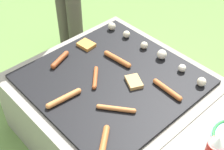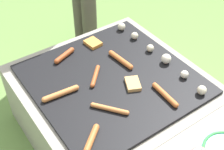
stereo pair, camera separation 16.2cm
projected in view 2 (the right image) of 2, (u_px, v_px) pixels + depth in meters
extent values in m
plane|color=#608442|center=(112.00, 128.00, 1.91)|extent=(14.00, 14.00, 0.00)
cube|color=gray|center=(112.00, 106.00, 1.78)|extent=(0.91, 0.91, 0.40)
cube|color=black|center=(112.00, 79.00, 1.64)|extent=(0.80, 0.80, 0.02)
cylinder|color=#4C473D|center=(79.00, 0.00, 2.33)|extent=(0.11, 0.11, 0.76)
cylinder|color=#4C473D|center=(89.00, 8.00, 2.25)|extent=(0.11, 0.11, 0.76)
cylinder|color=#B7602D|center=(165.00, 95.00, 1.52)|extent=(0.16, 0.03, 0.03)
sphere|color=#B7602D|center=(155.00, 85.00, 1.57)|extent=(0.03, 0.03, 0.03)
sphere|color=#B7602D|center=(176.00, 105.00, 1.47)|extent=(0.03, 0.03, 0.03)
cylinder|color=#C6753D|center=(110.00, 109.00, 1.45)|extent=(0.15, 0.12, 0.02)
sphere|color=#C6753D|center=(127.00, 113.00, 1.44)|extent=(0.02, 0.02, 0.02)
sphere|color=#C6753D|center=(93.00, 105.00, 1.47)|extent=(0.02, 0.02, 0.02)
cylinder|color=#B7602D|center=(120.00, 60.00, 1.72)|extent=(0.16, 0.04, 0.03)
sphere|color=#B7602D|center=(111.00, 53.00, 1.77)|extent=(0.03, 0.03, 0.03)
sphere|color=#B7602D|center=(130.00, 67.00, 1.68)|extent=(0.03, 0.03, 0.03)
cylinder|color=#B7602D|center=(92.00, 139.00, 1.32)|extent=(0.10, 0.12, 0.03)
sphere|color=#B7602D|center=(96.00, 127.00, 1.37)|extent=(0.03, 0.03, 0.03)
cylinder|color=#93421E|center=(64.00, 55.00, 1.75)|extent=(0.07, 0.13, 0.03)
sphere|color=#93421E|center=(57.00, 61.00, 1.71)|extent=(0.03, 0.03, 0.03)
sphere|color=#93421E|center=(72.00, 50.00, 1.79)|extent=(0.03, 0.03, 0.03)
cylinder|color=#C6753D|center=(61.00, 94.00, 1.52)|extent=(0.04, 0.17, 0.03)
sphere|color=#C6753D|center=(44.00, 100.00, 1.49)|extent=(0.03, 0.03, 0.03)
sphere|color=#C6753D|center=(76.00, 88.00, 1.56)|extent=(0.03, 0.03, 0.03)
cylinder|color=#A34C23|center=(95.00, 76.00, 1.62)|extent=(0.12, 0.12, 0.02)
sphere|color=#A34C23|center=(92.00, 86.00, 1.57)|extent=(0.02, 0.02, 0.02)
sphere|color=#A34C23|center=(98.00, 67.00, 1.68)|extent=(0.02, 0.02, 0.02)
cube|color=tan|center=(133.00, 84.00, 1.58)|extent=(0.12, 0.10, 0.02)
cube|color=#D18438|center=(93.00, 43.00, 1.85)|extent=(0.10, 0.08, 0.02)
sphere|color=beige|center=(122.00, 27.00, 1.95)|extent=(0.05, 0.05, 0.05)
sphere|color=beige|center=(135.00, 36.00, 1.88)|extent=(0.04, 0.04, 0.04)
sphere|color=beige|center=(150.00, 48.00, 1.79)|extent=(0.04, 0.04, 0.04)
sphere|color=silver|center=(166.00, 59.00, 1.71)|extent=(0.05, 0.05, 0.05)
sphere|color=silver|center=(185.00, 74.00, 1.62)|extent=(0.04, 0.04, 0.04)
sphere|color=beige|center=(202.00, 90.00, 1.53)|extent=(0.05, 0.05, 0.05)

